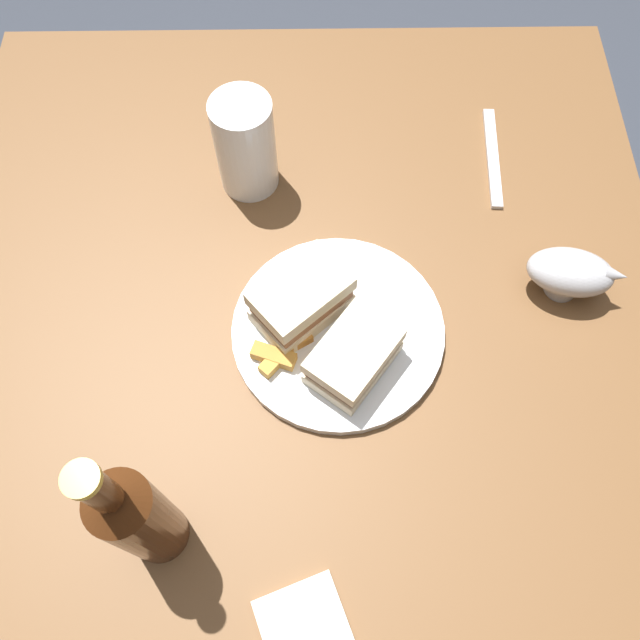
{
  "coord_description": "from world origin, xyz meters",
  "views": [
    {
      "loc": [
        0.37,
        0.02,
        1.55
      ],
      "look_at": [
        0.0,
        0.02,
        0.8
      ],
      "focal_mm": 37.35,
      "sensor_mm": 36.0,
      "label": 1
    }
  ],
  "objects": [
    {
      "name": "dining_table",
      "position": [
        0.0,
        0.0,
        0.39
      ],
      "size": [
        1.09,
        0.98,
        0.77
      ],
      "primitive_type": "cube",
      "color": "brown",
      "rests_on": "ground"
    },
    {
      "name": "gravy_boat",
      "position": [
        -0.05,
        0.34,
        0.81
      ],
      "size": [
        0.09,
        0.13,
        0.07
      ],
      "color": "#B7B7BC",
      "rests_on": "dining_table"
    },
    {
      "name": "potato_wedge_right_edge",
      "position": [
        0.05,
        -0.03,
        0.79
      ],
      "size": [
        0.05,
        0.05,
        0.02
      ],
      "primitive_type": "cube",
      "rotation": [
        0.0,
        0.0,
        5.55
      ],
      "color": "gold",
      "rests_on": "plate"
    },
    {
      "name": "potato_wedge_front",
      "position": [
        0.02,
        -0.01,
        0.79
      ],
      "size": [
        0.05,
        0.04,
        0.01
      ],
      "primitive_type": "cube",
      "rotation": [
        0.0,
        0.0,
        0.52
      ],
      "color": "#AD702D",
      "rests_on": "plate"
    },
    {
      "name": "napkin",
      "position": [
        0.36,
        0.01,
        0.78
      ],
      "size": [
        0.13,
        0.12,
        0.01
      ],
      "primitive_type": "cube",
      "rotation": [
        0.0,
        0.0,
        0.36
      ],
      "color": "silver",
      "rests_on": "dining_table"
    },
    {
      "name": "fork",
      "position": [
        -0.27,
        0.28,
        0.78
      ],
      "size": [
        0.18,
        0.03,
        0.01
      ],
      "primitive_type": "cube",
      "rotation": [
        0.0,
        0.0,
        6.23
      ],
      "color": "silver",
      "rests_on": "dining_table"
    },
    {
      "name": "sandwich_half_left",
      "position": [
        -0.02,
        -0.0,
        0.82
      ],
      "size": [
        0.13,
        0.14,
        0.07
      ],
      "color": "beige",
      "rests_on": "plate"
    },
    {
      "name": "plate",
      "position": [
        0.01,
        0.05,
        0.78
      ],
      "size": [
        0.27,
        0.27,
        0.01
      ],
      "primitive_type": "cylinder",
      "color": "white",
      "rests_on": "dining_table"
    },
    {
      "name": "potato_wedge_left_edge",
      "position": [
        0.06,
        0.04,
        0.79
      ],
      "size": [
        0.04,
        0.05,
        0.02
      ],
      "primitive_type": "cube",
      "rotation": [
        0.0,
        0.0,
        4.38
      ],
      "color": "#B77F33",
      "rests_on": "plate"
    },
    {
      "name": "potato_wedge_middle",
      "position": [
        0.05,
        -0.03,
        0.79
      ],
      "size": [
        0.04,
        0.06,
        0.02
      ],
      "primitive_type": "cube",
      "rotation": [
        0.0,
        0.0,
        4.36
      ],
      "color": "#B77F33",
      "rests_on": "plate"
    },
    {
      "name": "potato_wedge_back",
      "position": [
        0.09,
        0.05,
        0.79
      ],
      "size": [
        0.04,
        0.05,
        0.01
      ],
      "primitive_type": "cube",
      "rotation": [
        0.0,
        0.0,
        5.22
      ],
      "color": "#B77F33",
      "rests_on": "plate"
    },
    {
      "name": "pint_glass",
      "position": [
        -0.24,
        -0.07,
        0.84
      ],
      "size": [
        0.08,
        0.08,
        0.15
      ],
      "color": "white",
      "rests_on": "dining_table"
    },
    {
      "name": "sandwich_half_right",
      "position": [
        0.06,
        0.06,
        0.81
      ],
      "size": [
        0.13,
        0.13,
        0.05
      ],
      "color": "beige",
      "rests_on": "plate"
    },
    {
      "name": "cider_bottle",
      "position": [
        0.26,
        -0.16,
        0.89
      ],
      "size": [
        0.06,
        0.06,
        0.28
      ],
      "color": "#47230F",
      "rests_on": "dining_table"
    },
    {
      "name": "ground_plane",
      "position": [
        0.0,
        0.0,
        0.0
      ],
      "size": [
        6.0,
        6.0,
        0.0
      ],
      "primitive_type": "plane",
      "color": "#333842"
    }
  ]
}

